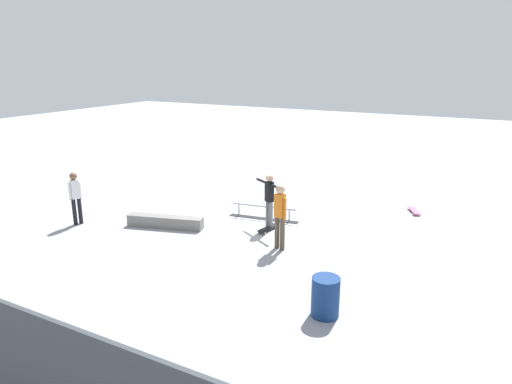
{
  "coord_description": "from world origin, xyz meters",
  "views": [
    {
      "loc": [
        -6.57,
        12.02,
        4.81
      ],
      "look_at": [
        -0.45,
        0.47,
        1.0
      ],
      "focal_mm": 32.31,
      "sensor_mm": 36.0,
      "label": 1
    }
  ],
  "objects_px": {
    "trash_bin": "(325,297)",
    "skateboard_main": "(268,228)",
    "bystander_orange_shirt": "(280,213)",
    "skate_ledge": "(165,222)",
    "bystander_white_shirt": "(75,195)",
    "skater_main": "(269,197)",
    "grind_rail": "(264,213)",
    "loose_skateboard_pink": "(414,210)"
  },
  "relations": [
    {
      "from": "trash_bin",
      "to": "skateboard_main",
      "type": "bearing_deg",
      "value": -49.81
    },
    {
      "from": "bystander_orange_shirt",
      "to": "trash_bin",
      "type": "height_order",
      "value": "bystander_orange_shirt"
    },
    {
      "from": "skate_ledge",
      "to": "trash_bin",
      "type": "relative_size",
      "value": 2.85
    },
    {
      "from": "bystander_white_shirt",
      "to": "skater_main",
      "type": "bearing_deg",
      "value": -35.49
    },
    {
      "from": "skate_ledge",
      "to": "skater_main",
      "type": "distance_m",
      "value": 3.16
    },
    {
      "from": "grind_rail",
      "to": "skateboard_main",
      "type": "xyz_separation_m",
      "value": [
        -0.57,
        0.84,
        -0.11
      ]
    },
    {
      "from": "skateboard_main",
      "to": "bystander_orange_shirt",
      "type": "bearing_deg",
      "value": -129.57
    },
    {
      "from": "bystander_orange_shirt",
      "to": "trash_bin",
      "type": "bearing_deg",
      "value": -36.16
    },
    {
      "from": "skate_ledge",
      "to": "bystander_orange_shirt",
      "type": "height_order",
      "value": "bystander_orange_shirt"
    },
    {
      "from": "skater_main",
      "to": "skateboard_main",
      "type": "height_order",
      "value": "skater_main"
    },
    {
      "from": "loose_skateboard_pink",
      "to": "bystander_white_shirt",
      "type": "bearing_deg",
      "value": -83.33
    },
    {
      "from": "grind_rail",
      "to": "trash_bin",
      "type": "xyz_separation_m",
      "value": [
        -3.59,
        4.42,
        0.22
      ]
    },
    {
      "from": "skater_main",
      "to": "trash_bin",
      "type": "distance_m",
      "value": 4.89
    },
    {
      "from": "bystander_white_shirt",
      "to": "skate_ledge",
      "type": "bearing_deg",
      "value": -37.72
    },
    {
      "from": "skater_main",
      "to": "bystander_orange_shirt",
      "type": "relative_size",
      "value": 0.94
    },
    {
      "from": "bystander_white_shirt",
      "to": "loose_skateboard_pink",
      "type": "xyz_separation_m",
      "value": [
        -8.76,
        -5.85,
        -0.83
      ]
    },
    {
      "from": "bystander_orange_shirt",
      "to": "trash_bin",
      "type": "distance_m",
      "value": 3.38
    },
    {
      "from": "skate_ledge",
      "to": "trash_bin",
      "type": "height_order",
      "value": "trash_bin"
    },
    {
      "from": "skateboard_main",
      "to": "loose_skateboard_pink",
      "type": "distance_m",
      "value": 5.05
    },
    {
      "from": "bystander_orange_shirt",
      "to": "loose_skateboard_pink",
      "type": "height_order",
      "value": "bystander_orange_shirt"
    },
    {
      "from": "grind_rail",
      "to": "skateboard_main",
      "type": "relative_size",
      "value": 2.72
    },
    {
      "from": "skater_main",
      "to": "skateboard_main",
      "type": "xyz_separation_m",
      "value": [
        -0.05,
        0.19,
        -0.88
      ]
    },
    {
      "from": "grind_rail",
      "to": "bystander_white_shirt",
      "type": "relative_size",
      "value": 1.4
    },
    {
      "from": "grind_rail",
      "to": "trash_bin",
      "type": "bearing_deg",
      "value": 121.26
    },
    {
      "from": "bystander_white_shirt",
      "to": "trash_bin",
      "type": "xyz_separation_m",
      "value": [
        -8.32,
        1.4,
        -0.5
      ]
    },
    {
      "from": "skateboard_main",
      "to": "trash_bin",
      "type": "relative_size",
      "value": 1.03
    },
    {
      "from": "skate_ledge",
      "to": "trash_bin",
      "type": "bearing_deg",
      "value": 157.5
    },
    {
      "from": "skater_main",
      "to": "skateboard_main",
      "type": "bearing_deg",
      "value": -43.55
    },
    {
      "from": "skate_ledge",
      "to": "loose_skateboard_pink",
      "type": "distance_m",
      "value": 7.91
    },
    {
      "from": "bystander_white_shirt",
      "to": "skateboard_main",
      "type": "bearing_deg",
      "value": -37.43
    },
    {
      "from": "grind_rail",
      "to": "loose_skateboard_pink",
      "type": "xyz_separation_m",
      "value": [
        -4.03,
        -2.83,
        -0.11
      ]
    },
    {
      "from": "skater_main",
      "to": "trash_bin",
      "type": "relative_size",
      "value": 2.05
    },
    {
      "from": "bystander_white_shirt",
      "to": "trash_bin",
      "type": "distance_m",
      "value": 8.45
    },
    {
      "from": "bystander_white_shirt",
      "to": "loose_skateboard_pink",
      "type": "height_order",
      "value": "bystander_white_shirt"
    },
    {
      "from": "skate_ledge",
      "to": "grind_rail",
      "type": "bearing_deg",
      "value": -138.05
    },
    {
      "from": "grind_rail",
      "to": "trash_bin",
      "type": "relative_size",
      "value": 2.79
    },
    {
      "from": "bystander_orange_shirt",
      "to": "bystander_white_shirt",
      "type": "height_order",
      "value": "bystander_orange_shirt"
    },
    {
      "from": "skater_main",
      "to": "loose_skateboard_pink",
      "type": "distance_m",
      "value": 5.03
    },
    {
      "from": "skater_main",
      "to": "bystander_orange_shirt",
      "type": "bearing_deg",
      "value": -22.51
    },
    {
      "from": "loose_skateboard_pink",
      "to": "trash_bin",
      "type": "xyz_separation_m",
      "value": [
        0.44,
        7.25,
        0.33
      ]
    },
    {
      "from": "grind_rail",
      "to": "skate_ledge",
      "type": "height_order",
      "value": "grind_rail"
    },
    {
      "from": "grind_rail",
      "to": "skate_ledge",
      "type": "xyz_separation_m",
      "value": [
        2.23,
        2.01,
        -0.01
      ]
    }
  ]
}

